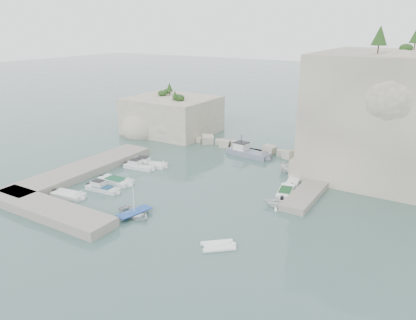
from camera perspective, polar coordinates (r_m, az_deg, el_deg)
The scene contains 22 objects.
ground at distance 51.65m, azimuth -3.50°, elevation -4.96°, with size 400.00×400.00×0.00m, color #42635E.
cliff_east at distance 62.97m, azimuth 27.04°, elevation 5.46°, with size 26.00×22.00×17.00m, color beige.
cliff_terrace at distance 61.56m, azimuth 16.38°, elevation -0.53°, with size 8.00×10.00×2.50m, color beige.
outcrop_west at distance 81.18m, azimuth -5.05°, elevation 6.32°, with size 16.00×14.00×7.00m, color beige.
quay_west at distance 61.56m, azimuth -17.15°, elevation -1.30°, with size 5.00×24.00×1.10m, color #9E9689.
quay_south at distance 49.83m, azimuth -21.57°, elevation -6.53°, with size 18.00×4.00×1.10m, color #9E9689.
ledge_east at distance 54.46m, azimuth 14.49°, elevation -3.82°, with size 3.00×16.00×0.80m, color #9E9689.
breakwater at distance 69.85m, azimuth 6.18°, elevation 1.90°, with size 28.00×3.00×1.40m, color beige.
motorboat_a at distance 62.69m, azimuth -8.44°, elevation -0.83°, with size 6.44×1.92×1.40m, color silver, non-canonical shape.
motorboat_b at distance 61.76m, azimuth -9.62°, elevation -1.19°, with size 5.18×1.70×1.40m, color silver, non-canonical shape.
motorboat_c at distance 56.96m, azimuth -12.82°, elevation -3.11°, with size 5.46×1.99×0.70m, color white, non-canonical shape.
motorboat_d at distance 54.60m, azimuth -14.52°, elevation -4.22°, with size 5.21×1.55×1.40m, color silver, non-canonical shape.
motorboat_e at distance 53.99m, azimuth -19.00°, elevation -4.93°, with size 4.69×1.92×0.70m, color silver, non-canonical shape.
rowboat at distance 47.02m, azimuth -10.28°, elevation -7.72°, with size 3.25×4.55×0.94m, color white.
inflatable_dinghy at distance 40.22m, azimuth 1.40°, elevation -12.21°, with size 3.50×1.70×0.44m, color white, non-canonical shape.
tender_east_a at distance 49.10m, azimuth 9.55°, elevation -6.49°, with size 2.62×3.03×1.60m, color white.
tender_east_b at distance 52.90m, azimuth 10.82°, elevation -4.69°, with size 4.98×1.70×0.70m, color white, non-canonical shape.
tender_east_c at distance 56.95m, azimuth 11.98°, elevation -3.06°, with size 4.62×1.49×0.70m, color white, non-canonical shape.
tender_east_d at distance 60.23m, azimuth 11.93°, elevation -1.85°, with size 1.57×4.17×1.61m, color white.
work_boat at distance 67.04m, azimuth 5.71°, elevation 0.57°, with size 8.13×2.40×2.20m, color slate, non-canonical shape.
rowboat_mast at distance 45.96m, azimuth -10.46°, elevation -4.84°, with size 0.10×0.10×4.20m, color white.
vegetation at distance 63.83m, azimuth 23.70°, elevation 14.68°, with size 53.48×13.88×13.40m.
Camera 1 is at (27.41, -38.65, 20.54)m, focal length 35.00 mm.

